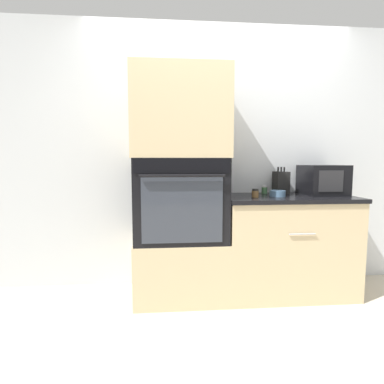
{
  "coord_description": "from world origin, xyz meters",
  "views": [
    {
      "loc": [
        -0.52,
        -2.29,
        1.2
      ],
      "look_at": [
        -0.3,
        0.21,
        0.94
      ],
      "focal_mm": 28.0,
      "sensor_mm": 36.0,
      "label": 1
    }
  ],
  "objects_px": {
    "bowl": "(277,193)",
    "wall_oven": "(180,199)",
    "microwave": "(323,180)",
    "condiment_jar_near": "(255,193)",
    "knife_block": "(281,183)",
    "condiment_jar_mid": "(264,190)"
  },
  "relations": [
    {
      "from": "condiment_jar_mid",
      "to": "knife_block",
      "type": "bearing_deg",
      "value": -5.97
    },
    {
      "from": "condiment_jar_mid",
      "to": "condiment_jar_near",
      "type": "bearing_deg",
      "value": -121.34
    },
    {
      "from": "condiment_jar_near",
      "to": "microwave",
      "type": "bearing_deg",
      "value": 13.25
    },
    {
      "from": "knife_block",
      "to": "condiment_jar_near",
      "type": "distance_m",
      "value": 0.44
    },
    {
      "from": "wall_oven",
      "to": "condiment_jar_near",
      "type": "bearing_deg",
      "value": -7.43
    },
    {
      "from": "wall_oven",
      "to": "condiment_jar_near",
      "type": "relative_size",
      "value": 10.55
    },
    {
      "from": "condiment_jar_near",
      "to": "bowl",
      "type": "bearing_deg",
      "value": 11.64
    },
    {
      "from": "microwave",
      "to": "condiment_jar_near",
      "type": "height_order",
      "value": "microwave"
    },
    {
      "from": "knife_block",
      "to": "bowl",
      "type": "height_order",
      "value": "knife_block"
    },
    {
      "from": "microwave",
      "to": "condiment_jar_mid",
      "type": "height_order",
      "value": "microwave"
    },
    {
      "from": "microwave",
      "to": "condiment_jar_near",
      "type": "relative_size",
      "value": 5.01
    },
    {
      "from": "microwave",
      "to": "bowl",
      "type": "height_order",
      "value": "microwave"
    },
    {
      "from": "microwave",
      "to": "bowl",
      "type": "distance_m",
      "value": 0.5
    },
    {
      "from": "wall_oven",
      "to": "microwave",
      "type": "height_order",
      "value": "wall_oven"
    },
    {
      "from": "knife_block",
      "to": "condiment_jar_mid",
      "type": "height_order",
      "value": "knife_block"
    },
    {
      "from": "bowl",
      "to": "wall_oven",
      "type": "bearing_deg",
      "value": 177.36
    },
    {
      "from": "bowl",
      "to": "condiment_jar_mid",
      "type": "bearing_deg",
      "value": 97.58
    },
    {
      "from": "condiment_jar_near",
      "to": "wall_oven",
      "type": "bearing_deg",
      "value": 172.57
    },
    {
      "from": "microwave",
      "to": "condiment_jar_mid",
      "type": "relative_size",
      "value": 4.67
    },
    {
      "from": "wall_oven",
      "to": "knife_block",
      "type": "bearing_deg",
      "value": 11.43
    },
    {
      "from": "knife_block",
      "to": "condiment_jar_mid",
      "type": "relative_size",
      "value": 3.26
    },
    {
      "from": "wall_oven",
      "to": "microwave",
      "type": "distance_m",
      "value": 1.34
    }
  ]
}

